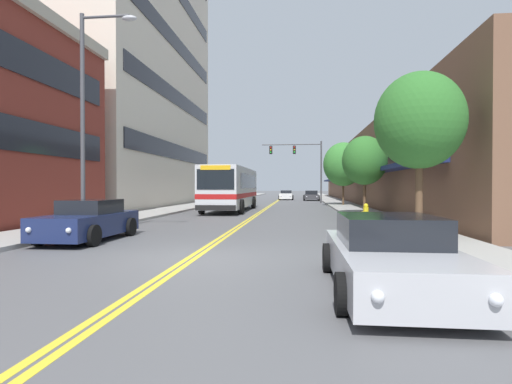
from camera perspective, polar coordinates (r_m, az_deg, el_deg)
ground_plane at (r=47.02m, az=2.82°, el=-1.45°), size 240.00×240.00×0.00m
sidewalk_left at (r=47.92m, az=-5.48°, el=-1.33°), size 2.86×106.00×0.14m
sidewalk_right at (r=47.13m, az=11.26°, el=-1.37°), size 2.86×106.00×0.14m
centre_line at (r=47.02m, az=2.82°, el=-1.45°), size 0.34×106.00×0.01m
office_tower_left at (r=42.51m, az=-19.35°, el=18.95°), size 12.08×25.30×30.24m
storefront_row_right at (r=47.96m, az=18.03°, el=2.80°), size 9.10×68.00×7.10m
city_bus at (r=30.35m, az=-3.52°, el=0.73°), size 2.95×11.60×3.20m
car_navy_parked_left_near at (r=14.76m, az=-22.76°, el=-3.88°), size 2.01×4.46×1.38m
car_charcoal_parked_left_mid at (r=42.12m, az=-3.66°, el=-0.92°), size 2.02×4.29×1.24m
car_silver_parked_right_foreground at (r=7.51m, az=18.57°, el=-8.64°), size 2.16×4.80×1.31m
car_dark_grey_parked_right_mid at (r=53.21m, az=7.90°, el=-0.54°), size 2.10×4.14×1.30m
car_white_moving_lead at (r=55.42m, az=4.34°, el=-0.47°), size 1.98×4.61×1.30m
traffic_signal_mast at (r=45.18m, az=6.46°, el=4.73°), size 6.73×0.38×6.92m
street_lamp_left_near at (r=16.37m, az=-22.66°, el=11.42°), size 2.19×0.28×8.25m
street_tree_right_near at (r=14.24m, az=22.30°, el=9.37°), size 2.87×2.87×5.42m
street_tree_right_mid at (r=25.62m, az=15.25°, el=4.36°), size 2.75×2.75×4.82m
street_tree_right_far at (r=37.93m, az=12.36°, el=3.89°), size 3.69×3.69×5.79m
fire_hydrant at (r=20.02m, az=15.42°, el=-2.84°), size 0.33×0.25×0.87m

